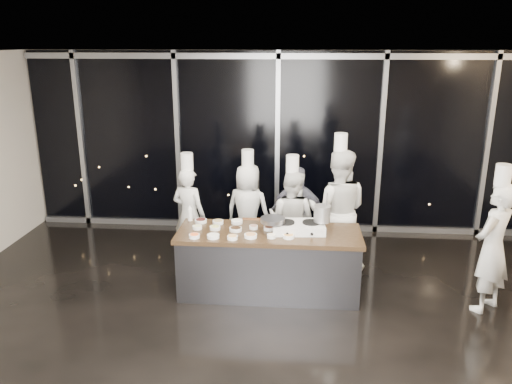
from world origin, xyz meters
TOP-DOWN VIEW (x-y plane):
  - ground at (0.00, 0.00)m, footprint 9.00×9.00m
  - room_shell at (0.18, 0.00)m, footprint 9.02×7.02m
  - window_wall at (0.00, 3.43)m, footprint 8.90×0.11m
  - demo_counter at (0.00, 0.90)m, footprint 2.46×0.86m
  - stove at (0.39, 0.94)m, footprint 0.72×0.48m
  - frying_pan at (0.04, 0.90)m, footprint 0.58×0.35m
  - stock_pot at (0.70, 0.98)m, footprint 0.24×0.24m
  - prep_bowls at (-0.48, 0.88)m, footprint 1.40×0.74m
  - squeeze_bottle at (-1.14, 1.24)m, footprint 0.06×0.06m
  - chef_far_left at (-1.30, 1.89)m, footprint 0.64×0.52m
  - chef_left at (-0.41, 2.15)m, footprint 0.85×0.67m
  - chef_center at (0.29, 1.77)m, footprint 0.90×0.80m
  - guest at (0.39, 2.06)m, footprint 0.94×0.53m
  - chef_right at (0.97, 1.75)m, footprint 0.96×0.78m
  - chef_side at (2.83, 0.70)m, footprint 0.73×0.72m

SIDE VIEW (x-z plane):
  - ground at x=0.00m, z-range 0.00..0.00m
  - demo_counter at x=0.00m, z-range 0.00..0.90m
  - guest at x=0.39m, z-range 0.00..1.51m
  - chef_left at x=-0.41m, z-range -0.10..1.64m
  - chef_center at x=0.29m, z-range -0.10..1.66m
  - chef_far_left at x=-1.30m, z-range -0.09..1.65m
  - chef_side at x=2.83m, z-range -0.09..1.84m
  - prep_bowls at x=-0.48m, z-range 0.90..0.95m
  - chef_right at x=0.97m, z-range -0.11..1.99m
  - stove at x=0.39m, z-range 0.89..1.03m
  - squeeze_bottle at x=-1.14m, z-range 0.89..1.12m
  - frying_pan at x=0.04m, z-range 1.04..1.09m
  - stock_pot at x=0.70m, z-range 1.04..1.26m
  - window_wall at x=0.00m, z-range 0.00..3.20m
  - room_shell at x=0.18m, z-range 0.64..3.85m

